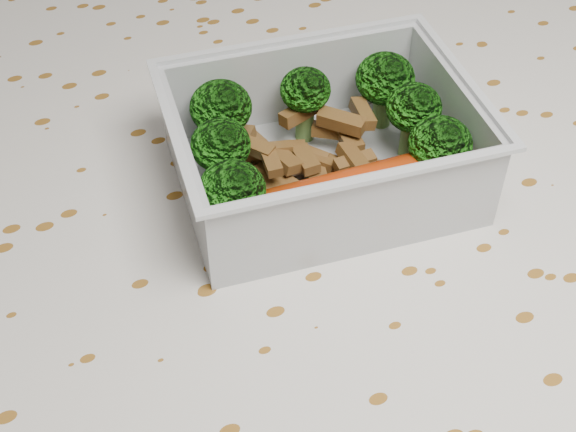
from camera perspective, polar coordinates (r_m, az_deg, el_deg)
name	(u,v)px	position (r m, az deg, el deg)	size (l,w,h in m)	color
dining_table	(304,352)	(0.49, 1.13, -9.63)	(1.40, 0.90, 0.75)	brown
tablecloth	(305,299)	(0.45, 1.22, -5.91)	(1.46, 0.96, 0.19)	silver
lunch_container	(322,156)	(0.44, 2.45, 4.29)	(0.18, 0.15, 0.06)	silver
broccoli_florets	(318,125)	(0.44, 2.13, 6.47)	(0.15, 0.11, 0.05)	#608C3F
meat_pile	(303,152)	(0.45, 1.10, 4.60)	(0.09, 0.07, 0.03)	brown
sausage	(350,192)	(0.42, 4.45, 1.73)	(0.14, 0.03, 0.02)	#B5320B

